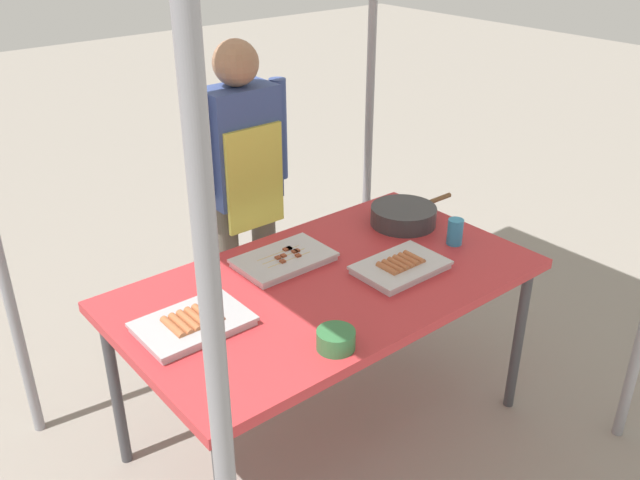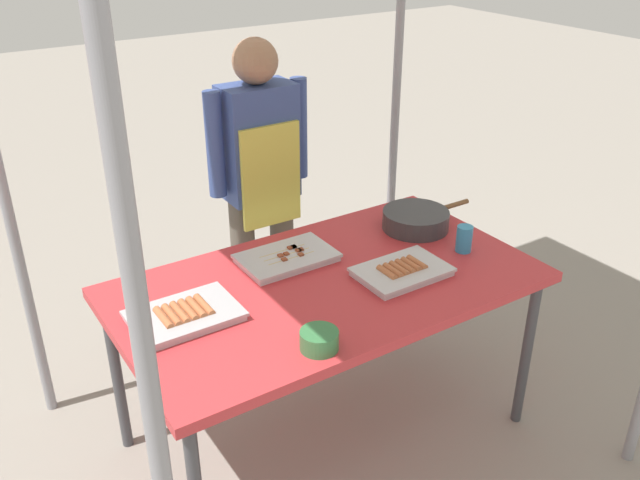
% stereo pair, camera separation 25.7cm
% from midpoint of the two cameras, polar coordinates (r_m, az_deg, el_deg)
% --- Properties ---
extents(ground_plane, '(18.00, 18.00, 0.00)m').
position_cam_midpoint_polar(ground_plane, '(3.05, 3.03, -15.68)').
color(ground_plane, gray).
extents(stall_table, '(1.60, 0.90, 0.75)m').
position_cam_midpoint_polar(stall_table, '(2.63, 3.40, -4.43)').
color(stall_table, '#C63338').
rests_on(stall_table, ground).
extents(tray_grilled_sausages, '(0.35, 0.24, 0.05)m').
position_cam_midpoint_polar(tray_grilled_sausages, '(2.66, 9.60, -2.65)').
color(tray_grilled_sausages, silver).
rests_on(tray_grilled_sausages, stall_table).
extents(tray_meat_skewers, '(0.38, 0.24, 0.04)m').
position_cam_midpoint_polar(tray_meat_skewers, '(2.72, -0.07, -1.56)').
color(tray_meat_skewers, silver).
rests_on(tray_meat_skewers, stall_table).
extents(tray_pork_links, '(0.37, 0.26, 0.05)m').
position_cam_midpoint_polar(tray_pork_links, '(2.38, -8.21, -6.31)').
color(tray_pork_links, '#ADADB2').
rests_on(tray_pork_links, stall_table).
extents(cooking_wok, '(0.45, 0.29, 0.08)m').
position_cam_midpoint_polar(cooking_wok, '(3.03, 10.42, 1.68)').
color(cooking_wok, '#38383A').
rests_on(cooking_wok, stall_table).
extents(condiment_bowl, '(0.13, 0.13, 0.07)m').
position_cam_midpoint_polar(condiment_bowl, '(2.22, 3.28, -8.43)').
color(condiment_bowl, '#33723F').
rests_on(condiment_bowl, stall_table).
extents(drink_cup_near_edge, '(0.07, 0.07, 0.11)m').
position_cam_midpoint_polar(drink_cup_near_edge, '(2.87, 14.44, 0.03)').
color(drink_cup_near_edge, '#338CBF').
rests_on(drink_cup_near_edge, stall_table).
extents(vendor_woman, '(0.52, 0.22, 1.51)m').
position_cam_midpoint_polar(vendor_woman, '(3.25, -2.75, 5.65)').
color(vendor_woman, '#595147').
rests_on(vendor_woman, ground).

